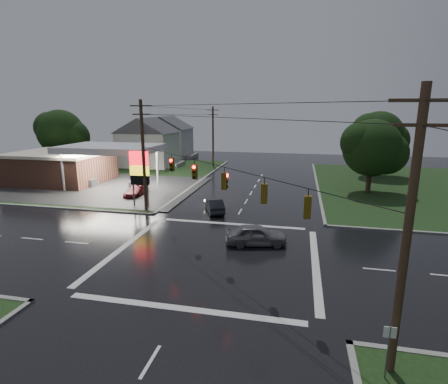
% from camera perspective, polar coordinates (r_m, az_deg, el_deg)
% --- Properties ---
extents(ground, '(120.00, 120.00, 0.00)m').
position_cam_1_polar(ground, '(25.23, -1.63, -10.23)').
color(ground, black).
rests_on(ground, ground).
extents(grass_nw, '(36.00, 36.00, 0.08)m').
position_cam_1_polar(grass_nw, '(58.68, -20.59, 2.69)').
color(grass_nw, black).
rests_on(grass_nw, ground).
extents(gas_station, '(26.20, 18.00, 5.60)m').
position_cam_1_polar(gas_station, '(53.00, -24.15, 4.05)').
color(gas_station, '#2D2D2D').
rests_on(gas_station, ground).
extents(pylon_sign, '(2.00, 0.35, 6.00)m').
position_cam_1_polar(pylon_sign, '(37.15, -13.64, 3.59)').
color(pylon_sign, '#59595E').
rests_on(pylon_sign, ground).
extents(utility_pole_nw, '(2.20, 0.32, 11.00)m').
position_cam_1_polar(utility_pole_nw, '(35.58, -13.03, 5.99)').
color(utility_pole_nw, '#382619').
rests_on(utility_pole_nw, ground).
extents(utility_pole_se, '(2.20, 0.32, 11.00)m').
position_cam_1_polar(utility_pole_se, '(14.21, 27.72, -6.25)').
color(utility_pole_se, '#382619').
rests_on(utility_pole_se, ground).
extents(utility_pole_n, '(2.20, 0.32, 10.50)m').
position_cam_1_polar(utility_pole_n, '(62.45, -1.81, 9.17)').
color(utility_pole_n, '#382619').
rests_on(utility_pole_n, ground).
extents(traffic_signals, '(26.87, 26.87, 1.47)m').
position_cam_1_polar(traffic_signals, '(23.37, -1.70, 4.46)').
color(traffic_signals, black).
rests_on(traffic_signals, ground).
extents(house_near, '(11.05, 8.48, 8.60)m').
position_cam_1_polar(house_near, '(64.42, -12.27, 8.06)').
color(house_near, silver).
rests_on(house_near, ground).
extents(house_far, '(11.05, 8.48, 8.60)m').
position_cam_1_polar(house_far, '(75.83, -9.22, 8.96)').
color(house_far, silver).
rests_on(house_far, ground).
extents(tree_nw_behind, '(8.93, 7.60, 10.00)m').
position_cam_1_polar(tree_nw_behind, '(65.70, -24.99, 8.78)').
color(tree_nw_behind, black).
rests_on(tree_nw_behind, ground).
extents(tree_ne_near, '(7.99, 6.80, 8.98)m').
position_cam_1_polar(tree_ne_near, '(45.46, 23.17, 6.61)').
color(tree_ne_near, black).
rests_on(tree_ne_near, ground).
extents(tree_ne_far, '(8.46, 7.20, 9.80)m').
position_cam_1_polar(tree_ne_far, '(57.72, 24.03, 8.39)').
color(tree_ne_far, black).
rests_on(tree_ne_far, ground).
extents(car_north, '(2.99, 4.43, 1.38)m').
position_cam_1_polar(car_north, '(35.00, -1.57, -2.20)').
color(car_north, black).
rests_on(car_north, ground).
extents(car_crossing, '(4.95, 2.84, 1.59)m').
position_cam_1_polar(car_crossing, '(26.85, 5.26, -6.96)').
color(car_crossing, slate).
rests_on(car_crossing, ground).
extents(car_pump, '(1.82, 4.30, 1.24)m').
position_cam_1_polar(car_pump, '(42.85, -14.12, 0.22)').
color(car_pump, maroon).
rests_on(car_pump, ground).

